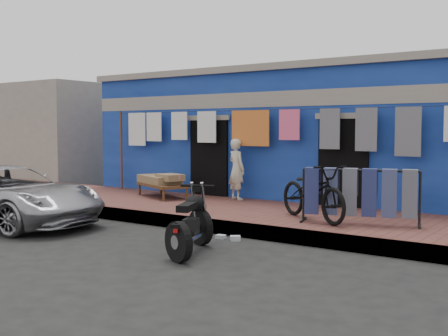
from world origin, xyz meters
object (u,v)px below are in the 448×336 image
car (6,194)px  jeans_rack (360,195)px  seated_person (237,169)px  charpoy (162,186)px  motorcycle (190,220)px  bicycle (313,186)px

car → jeans_rack: (6.19, 2.70, 0.14)m
seated_person → charpoy: size_ratio=0.78×
seated_person → charpoy: 1.88m
motorcycle → charpoy: motorcycle is taller
car → jeans_rack: jeans_rack is taller
charpoy → jeans_rack: bearing=-9.5°
car → charpoy: 3.70m
motorcycle → jeans_rack: bearing=34.3°
car → seated_person: (2.61, 4.23, 0.35)m
car → seated_person: seated_person is taller
motorcycle → jeans_rack: 3.08m
charpoy → bicycle: bearing=-12.7°
charpoy → jeans_rack: 5.38m
bicycle → jeans_rack: bearing=-52.0°
bicycle → charpoy: 4.60m
bicycle → car: bearing=145.5°
motorcycle → seated_person: bearing=91.9°
bicycle → motorcycle: size_ratio=1.16×
seated_person → bicycle: bearing=172.0°
jeans_rack → car: bearing=-156.4°
bicycle → charpoy: bearing=107.0°
car → jeans_rack: bearing=-72.0°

